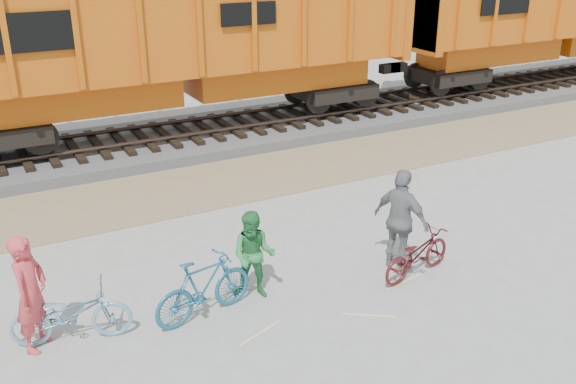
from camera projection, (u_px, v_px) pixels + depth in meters
name	position (u px, v px, depth m)	size (l,w,h in m)	color
ground	(292.00, 294.00, 11.25)	(120.00, 120.00, 0.00)	#9E9E99
gravel_strip	(185.00, 189.00, 15.73)	(120.00, 3.00, 0.02)	#967C5D
ballast_bed	(144.00, 145.00, 18.53)	(120.00, 4.00, 0.30)	slate
track	(143.00, 134.00, 18.41)	(120.00, 2.60, 0.24)	black
hopper_car_center	(181.00, 41.00, 18.01)	(14.00, 3.13, 4.65)	black
hopper_car_right	(554.00, 11.00, 24.56)	(14.00, 3.13, 4.65)	black
bicycle_blue	(71.00, 314.00, 9.81)	(0.64, 1.83, 0.96)	#71A6BF
bicycle_teal	(204.00, 288.00, 10.40)	(0.51, 1.81, 1.09)	#1F5E7C
bicycle_maroon	(417.00, 254.00, 11.70)	(0.59, 1.69, 0.89)	#501517
person_solo	(31.00, 293.00, 9.50)	(0.68, 0.45, 1.87)	#CF3A41
person_man	(254.00, 255.00, 10.91)	(0.77, 0.60, 1.58)	#2A7C3E
person_woman	(401.00, 220.00, 11.78)	(1.15, 0.48, 1.96)	slate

